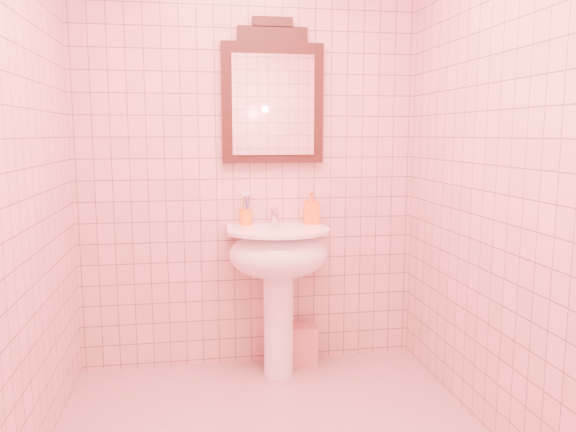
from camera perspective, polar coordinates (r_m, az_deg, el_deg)
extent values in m
cube|color=tan|center=(3.31, -3.92, 5.91)|extent=(2.00, 0.02, 2.50)
cylinder|color=white|center=(3.28, -0.98, -10.15)|extent=(0.17, 0.17, 0.70)
ellipsoid|color=white|center=(3.16, -0.95, -3.89)|extent=(0.56, 0.46, 0.28)
cube|color=white|center=(3.30, -1.38, -1.34)|extent=(0.56, 0.15, 0.05)
cylinder|color=white|center=(3.13, -0.95, -1.48)|extent=(0.58, 0.58, 0.02)
cylinder|color=white|center=(3.29, -1.39, -0.05)|extent=(0.04, 0.04, 0.09)
cylinder|color=white|center=(3.23, -1.25, 0.42)|extent=(0.02, 0.10, 0.02)
cylinder|color=white|center=(3.18, -1.12, -0.06)|extent=(0.02, 0.02, 0.04)
cube|color=white|center=(3.29, -1.42, 0.92)|extent=(0.02, 0.07, 0.01)
cube|color=black|center=(3.31, -1.56, 11.36)|extent=(0.59, 0.05, 0.68)
cube|color=black|center=(3.35, -1.58, 17.94)|extent=(0.40, 0.05, 0.09)
cube|color=black|center=(3.36, -1.59, 19.06)|extent=(0.23, 0.05, 0.06)
cube|color=white|center=(3.28, -1.48, 11.22)|extent=(0.47, 0.01, 0.57)
cylinder|color=orange|center=(3.26, -4.29, -0.13)|extent=(0.08, 0.08, 0.09)
cylinder|color=silver|center=(3.26, -4.00, 0.58)|extent=(0.01, 0.01, 0.18)
cylinder|color=#338CD8|center=(3.27, -4.14, 0.61)|extent=(0.01, 0.01, 0.18)
cylinder|color=#E5334C|center=(3.28, -4.40, 0.61)|extent=(0.01, 0.01, 0.18)
cylinder|color=#3FBF59|center=(3.27, -4.58, 0.58)|extent=(0.01, 0.01, 0.18)
cylinder|color=#D8CC4C|center=(3.25, -4.56, 0.55)|extent=(0.01, 0.01, 0.18)
cylinder|color=purple|center=(3.24, -4.34, 0.53)|extent=(0.01, 0.01, 0.18)
cylinder|color=#4C4C59|center=(3.25, -4.09, 0.54)|extent=(0.01, 0.01, 0.18)
imported|color=orange|center=(3.30, 2.39, 0.85)|extent=(0.10, 0.10, 0.20)
cube|color=tan|center=(3.48, 1.24, -13.01)|extent=(0.21, 0.15, 0.24)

